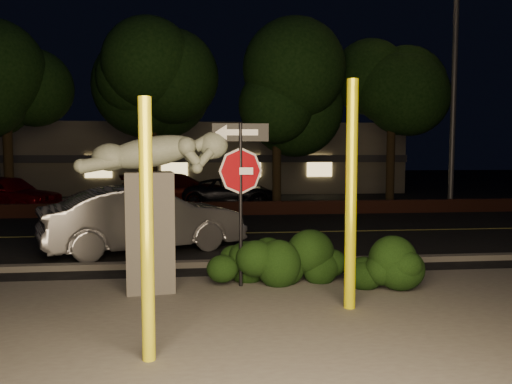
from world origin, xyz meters
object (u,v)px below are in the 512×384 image
Objects in this scene: signpost at (241,171)px; parked_car_dark at (230,192)px; yellow_pole_left at (147,232)px; parked_car_darkred at (179,190)px; yellow_pole_right at (351,196)px; silver_sedan at (144,219)px; parked_car_red at (5,194)px; streetlight at (450,50)px; sculpture at (152,193)px.

parked_car_dark is at bearing 89.73° from signpost.
parked_car_darkred is at bearing 91.36° from yellow_pole_left.
silver_sedan is (-3.57, 4.82, -0.94)m from yellow_pole_right.
yellow_pole_left reaches higher than parked_car_red.
yellow_pole_left reaches higher than signpost.
silver_sedan is 1.08× the size of parked_car_dark.
yellow_pole_right is 0.32× the size of streetlight.
streetlight is at bearing 57.55° from yellow_pole_right.
yellow_pole_right is 0.77× the size of parked_car_red.
parked_car_darkred is 2.25m from parked_car_dark.
yellow_pole_left is 3.24m from yellow_pole_right.
signpost is 13.42m from parked_car_dark.
parked_car_darkred is at bearing 99.29° from signpost.
sculpture is at bearing -150.09° from streetlight.
sculpture is 0.54× the size of parked_car_darkred.
silver_sedan is (-11.28, -7.31, -5.64)m from streetlight.
signpost is 0.61× the size of silver_sedan.
signpost is 0.57× the size of parked_car_darkred.
streetlight reaches higher than parked_car_red.
yellow_pole_right reaches higher than yellow_pole_left.
streetlight reaches higher than yellow_pole_right.
signpost is at bearing -145.86° from streetlight.
yellow_pole_right is at bearing 29.53° from yellow_pole_left.
yellow_pole_left is 16.45m from parked_car_dark.
streetlight is 14.58m from silver_sedan.
parked_car_dark is at bearing 83.51° from yellow_pole_left.
yellow_pole_right is at bearing -172.33° from parked_car_dark.
yellow_pole_left is 1.09× the size of sculpture.
signpost is at bearing -178.52° from parked_car_dark.
parked_car_darkred is at bearing -51.85° from parked_car_red.
parked_car_darkred is (6.55, 1.87, -0.03)m from parked_car_red.
streetlight is at bearing -78.81° from silver_sedan.
yellow_pole_right reaches higher than parked_car_red.
silver_sedan is (-2.04, 3.42, -1.25)m from signpost.
sculpture reaches higher than silver_sedan.
yellow_pole_left is at bearing -93.02° from sculpture.
yellow_pole_left is at bearing -110.90° from signpost.
parked_car_red is 6.81m from parked_car_darkred.
streetlight is 18.37m from parked_car_red.
signpost is 0.26× the size of streetlight.
sculpture reaches higher than parked_car_dark.
parked_car_dark is (2.62, 9.91, -0.17)m from silver_sedan.
parked_car_darkred is (-0.16, 13.46, -0.95)m from sculpture.
parked_car_red is (-9.74, 12.96, -0.96)m from yellow_pole_right.
parked_car_darkred is at bearing 102.17° from yellow_pole_right.
signpost is 1.05× the size of sculpture.
sculpture is 3.60m from silver_sedan.
streetlight reaches higher than parked_car_darkred.
yellow_pole_right is at bearing -40.28° from signpost.
yellow_pole_right reaches higher than sculpture.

